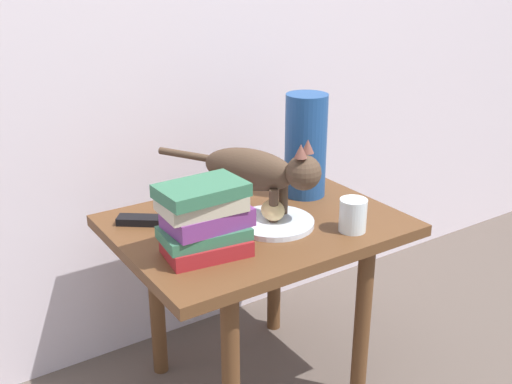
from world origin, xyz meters
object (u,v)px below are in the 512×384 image
object	(u,v)px
bread_roll	(273,210)
tv_remote	(146,220)
side_table	(256,247)
green_vase	(306,146)
book_stack	(204,219)
plate	(274,223)
cat	(260,171)
candle_jar	(353,217)

from	to	relation	value
bread_roll	tv_remote	bearing A→B (deg)	146.42
side_table	green_vase	world-z (taller)	green_vase
book_stack	green_vase	xyz separation A→B (m)	(0.42, 0.17, 0.06)
side_table	green_vase	size ratio (longest dim) A/B	2.46
plate	cat	distance (m)	0.14
side_table	green_vase	bearing A→B (deg)	19.81
cat	candle_jar	bearing A→B (deg)	-52.00
side_table	plate	world-z (taller)	plate
plate	bread_roll	world-z (taller)	bread_roll
green_vase	candle_jar	distance (m)	0.29
cat	book_stack	bearing A→B (deg)	-155.63
book_stack	candle_jar	bearing A→B (deg)	-14.44
bread_roll	tv_remote	distance (m)	0.33
cat	green_vase	distance (m)	0.22
book_stack	tv_remote	distance (m)	0.25
green_vase	tv_remote	size ratio (longest dim) A/B	1.97
candle_jar	bread_roll	bearing A→B (deg)	135.48
plate	bread_roll	size ratio (longest dim) A/B	2.61
cat	book_stack	size ratio (longest dim) A/B	2.01
side_table	candle_jar	bearing A→B (deg)	-48.08
plate	bread_roll	distance (m)	0.03
book_stack	candle_jar	xyz separation A→B (m)	(0.37, -0.10, -0.05)
bread_roll	cat	distance (m)	0.11
candle_jar	book_stack	bearing A→B (deg)	165.56
green_vase	tv_remote	bearing A→B (deg)	173.04
side_table	green_vase	distance (m)	0.33
side_table	bread_roll	xyz separation A→B (m)	(0.02, -0.04, 0.12)
side_table	candle_jar	xyz separation A→B (m)	(0.17, -0.19, 0.12)
side_table	cat	size ratio (longest dim) A/B	1.70
plate	bread_roll	bearing A→B (deg)	82.46
candle_jar	plate	bearing A→B (deg)	137.07
candle_jar	tv_remote	distance (m)	0.53
cat	side_table	bearing A→B (deg)	-156.48
side_table	plate	xyz separation A→B (m)	(0.02, -0.05, 0.08)
cat	plate	bearing A→B (deg)	-84.66
tv_remote	green_vase	bearing A→B (deg)	30.07
side_table	book_stack	world-z (taller)	book_stack
cat	book_stack	world-z (taller)	cat
cat	book_stack	distance (m)	0.24
plate	green_vase	distance (m)	0.28
plate	cat	size ratio (longest dim) A/B	0.49
plate	tv_remote	xyz separation A→B (m)	(-0.27, 0.19, 0.00)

